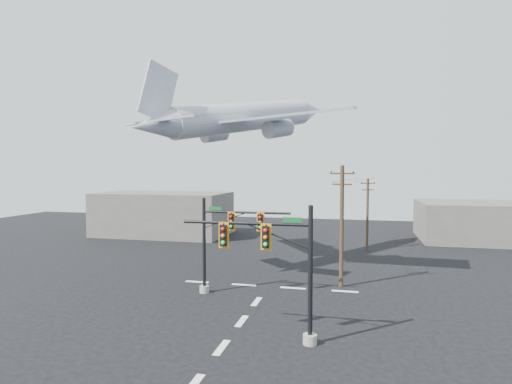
% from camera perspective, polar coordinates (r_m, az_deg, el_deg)
% --- Properties ---
extents(ground, '(120.00, 120.00, 0.00)m').
position_cam_1_polar(ground, '(23.84, -4.61, -19.99)').
color(ground, black).
rests_on(ground, ground).
extents(lane_markings, '(14.00, 21.20, 0.01)m').
position_cam_1_polar(lane_markings, '(28.62, -1.19, -15.94)').
color(lane_markings, white).
rests_on(lane_markings, ground).
extents(signal_mast_near, '(7.48, 0.82, 7.44)m').
position_cam_1_polar(signal_mast_near, '(23.27, 3.38, -10.15)').
color(signal_mast_near, gray).
rests_on(signal_mast_near, ground).
extents(signal_mast_far, '(6.93, 0.79, 7.19)m').
position_cam_1_polar(signal_mast_far, '(32.09, -4.56, -6.77)').
color(signal_mast_far, gray).
rests_on(signal_mast_far, ground).
extents(utility_pole_a, '(1.93, 0.34, 9.64)m').
position_cam_1_polar(utility_pole_a, '(34.48, 11.36, -4.15)').
color(utility_pole_a, '#44301D').
rests_on(utility_pole_a, ground).
extents(utility_pole_b, '(1.62, 0.66, 8.30)m').
position_cam_1_polar(utility_pole_b, '(50.32, 14.64, -2.73)').
color(utility_pole_b, '#44301D').
rests_on(utility_pole_b, ground).
extents(power_lines, '(3.98, 15.87, 0.03)m').
position_cam_1_polar(power_lines, '(42.14, 13.37, 1.60)').
color(power_lines, black).
extents(airliner, '(20.96, 22.89, 6.59)m').
position_cam_1_polar(airliner, '(41.30, -1.45, 9.87)').
color(airliner, '#A9ADB5').
extents(building_left, '(18.00, 10.00, 6.00)m').
position_cam_1_polar(building_left, '(62.27, -12.26, -2.85)').
color(building_left, '#656159').
rests_on(building_left, ground).
extents(building_right, '(14.00, 12.00, 5.00)m').
position_cam_1_polar(building_right, '(63.11, 27.23, -3.50)').
color(building_right, '#656159').
rests_on(building_right, ground).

